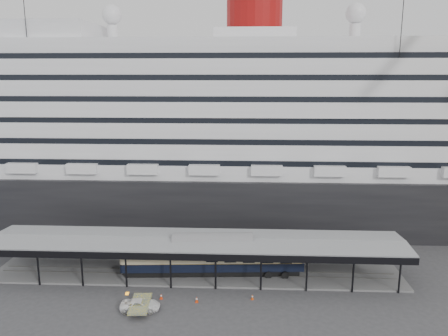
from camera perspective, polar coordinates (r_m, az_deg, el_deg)
The scene contains 8 objects.
ground at distance 57.64m, azimuth -4.14°, elevation -15.81°, with size 200.00×200.00×0.00m, color #363638.
cruise_ship at distance 83.28m, azimuth -1.70°, elevation 6.12°, with size 130.00×30.00×43.90m.
platform_canopy at distance 61.09m, azimuth -3.61°, elevation -11.67°, with size 56.00×9.18×5.30m.
port_truck at distance 54.19m, azimuth -10.88°, elevation -17.18°, with size 2.11×4.59×1.27m, color white.
pullman_carriage at distance 60.68m, azimuth -1.49°, elevation -11.26°, with size 24.73×4.75×24.13m.
traffic_cone_left at distance 55.10m, azimuth -3.59°, elevation -16.76°, with size 0.41×0.41×0.74m.
traffic_cone_mid at distance 56.26m, azimuth -8.22°, elevation -16.24°, with size 0.46×0.46×0.72m.
traffic_cone_right at distance 55.73m, azimuth 3.72°, elevation -16.45°, with size 0.43×0.43×0.67m.
Camera 1 is at (6.39, -50.60, 26.85)m, focal length 35.00 mm.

